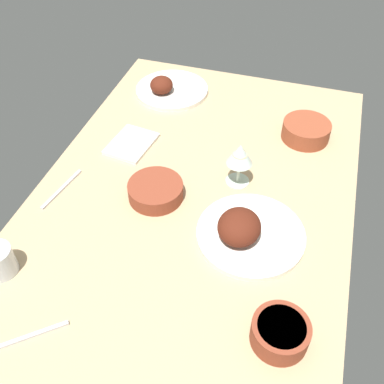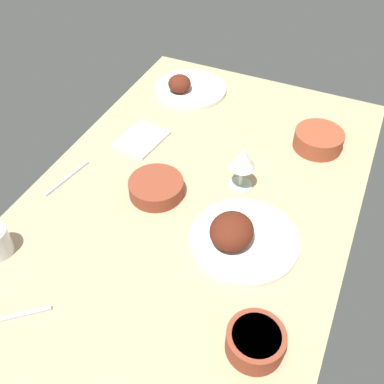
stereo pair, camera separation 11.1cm
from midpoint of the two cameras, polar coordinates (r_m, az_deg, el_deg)
name	(u,v)px [view 1 (the left image)]	position (r cm, az deg, el deg)	size (l,w,h in cm)	color
dining_table	(192,202)	(130.00, -2.43, -1.35)	(140.00, 90.00, 4.00)	tan
plate_far_side	(246,231)	(116.62, 4.15, -5.11)	(28.64, 28.64, 8.98)	white
plate_center_main	(169,89)	(170.51, -4.83, 12.90)	(26.75, 26.75, 7.45)	white
bowl_pasta	(156,190)	(127.74, -7.14, 0.14)	(15.77, 15.77, 4.68)	brown
bowl_cream	(280,332)	(100.97, 7.96, -17.42)	(12.71, 12.71, 5.81)	brown
bowl_onions	(306,130)	(150.30, 12.28, 7.62)	(15.49, 15.49, 5.81)	brown
wine_glass	(240,156)	(126.53, 3.63, 4.46)	(7.60, 7.60, 14.00)	silver
folded_napkin	(132,144)	(147.59, -9.85, 5.99)	(16.03, 12.41, 1.20)	white
fork_loose	(62,189)	(137.23, -18.47, 0.26)	(17.64, 0.90, 0.80)	silver
spoon_loose	(29,336)	(110.68, -22.82, -16.72)	(17.17, 0.90, 0.80)	silver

